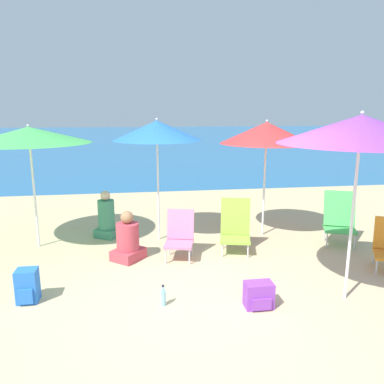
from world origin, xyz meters
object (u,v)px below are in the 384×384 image
(beach_umbrella_red, at_px, (266,133))
(beach_chair_pink, at_px, (180,234))
(beach_chair_green, at_px, (340,217))
(water_bottle, at_px, (163,297))
(beach_umbrella_green, at_px, (29,135))
(person_seated_far, at_px, (107,218))
(beach_umbrella_blue, at_px, (157,131))
(backpack_blue, at_px, (27,286))
(backpack_purple, at_px, (259,295))
(person_seated_near, at_px, (128,241))
(beach_chair_lime, at_px, (235,226))
(beach_umbrella_purple, at_px, (361,130))

(beach_umbrella_red, xyz_separation_m, beach_chair_pink, (-1.66, -0.87, -1.51))
(beach_chair_green, relative_size, water_bottle, 3.46)
(beach_umbrella_green, bearing_deg, water_bottle, -49.27)
(beach_umbrella_green, height_order, person_seated_far, beach_umbrella_green)
(beach_chair_green, bearing_deg, beach_umbrella_blue, -171.09)
(beach_umbrella_green, height_order, backpack_blue, beach_umbrella_green)
(backpack_purple, bearing_deg, beach_umbrella_red, 70.35)
(person_seated_near, bearing_deg, beach_umbrella_red, 58.11)
(backpack_blue, bearing_deg, beach_umbrella_red, 28.81)
(beach_umbrella_green, bearing_deg, beach_chair_lime, -11.48)
(beach_chair_pink, relative_size, water_bottle, 2.87)
(beach_umbrella_blue, xyz_separation_m, beach_chair_lime, (1.22, -0.74, -1.53))
(beach_umbrella_purple, bearing_deg, beach_chair_lime, 118.01)
(beach_chair_pink, distance_m, person_seated_near, 0.82)
(beach_umbrella_blue, xyz_separation_m, beach_chair_pink, (0.28, -0.89, -1.56))
(beach_chair_pink, bearing_deg, person_seated_near, -168.38)
(person_seated_far, bearing_deg, beach_umbrella_blue, -75.03)
(person_seated_far, xyz_separation_m, backpack_purple, (1.97, -2.81, -0.21))
(backpack_blue, xyz_separation_m, water_bottle, (1.62, -0.33, -0.10))
(beach_umbrella_blue, height_order, beach_chair_lime, beach_umbrella_blue)
(person_seated_near, distance_m, backpack_blue, 1.66)
(beach_umbrella_purple, xyz_separation_m, backpack_purple, (-1.13, -0.05, -1.93))
(beach_chair_lime, distance_m, backpack_purple, 1.85)
(person_seated_far, bearing_deg, beach_umbrella_green, 136.00)
(beach_umbrella_red, height_order, person_seated_far, beach_umbrella_red)
(beach_chair_lime, relative_size, person_seated_near, 1.11)
(beach_chair_lime, distance_m, beach_chair_pink, 0.95)
(person_seated_far, relative_size, backpack_purple, 2.61)
(beach_chair_pink, height_order, backpack_blue, beach_chair_pink)
(beach_umbrella_red, bearing_deg, beach_chair_pink, -152.29)
(beach_chair_green, relative_size, backpack_purple, 2.72)
(beach_chair_lime, xyz_separation_m, backpack_blue, (-2.93, -1.29, -0.21))
(backpack_purple, height_order, water_bottle, backpack_purple)
(beach_umbrella_blue, height_order, person_seated_near, beach_umbrella_blue)
(beach_umbrella_green, bearing_deg, beach_umbrella_blue, 1.94)
(beach_umbrella_green, relative_size, beach_umbrella_blue, 0.96)
(beach_umbrella_red, xyz_separation_m, beach_chair_green, (1.16, -0.63, -1.42))
(beach_umbrella_green, distance_m, person_seated_far, 1.93)
(beach_umbrella_blue, distance_m, person_seated_near, 1.93)
(beach_chair_pink, relative_size, beach_chair_green, 0.83)
(backpack_purple, bearing_deg, beach_umbrella_blue, 111.91)
(beach_umbrella_blue, distance_m, beach_chair_lime, 2.09)
(beach_chair_green, distance_m, person_seated_far, 4.14)
(beach_umbrella_blue, relative_size, person_seated_near, 2.76)
(beach_umbrella_purple, distance_m, water_bottle, 3.00)
(person_seated_far, distance_m, backpack_purple, 3.44)
(beach_chair_green, relative_size, person_seated_far, 1.04)
(beach_chair_pink, height_order, beach_chair_green, beach_chair_green)
(beach_chair_pink, bearing_deg, beach_umbrella_green, 174.41)
(beach_umbrella_blue, xyz_separation_m, person_seated_near, (-0.53, -0.86, -1.64))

